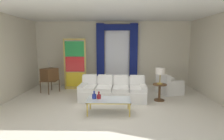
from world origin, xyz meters
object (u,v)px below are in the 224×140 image
object	(u,v)px
bottle_blue_decanter	(99,96)
vintage_tv	(49,75)
table_lamp_brass	(160,72)
armchair_white	(168,87)
stained_glass_divider	(75,65)
couch_white_long	(113,91)
peacock_figurine	(86,87)
bottle_crystal_tall	(94,96)
coffee_table	(109,100)
round_side_table	(160,91)

from	to	relation	value
bottle_blue_decanter	vintage_tv	bearing A→B (deg)	136.40
bottle_blue_decanter	table_lamp_brass	world-z (taller)	table_lamp_brass
armchair_white	stained_glass_divider	bearing A→B (deg)	170.61
armchair_white	stained_glass_divider	xyz separation A→B (m)	(-3.87, 0.64, 0.77)
vintage_tv	table_lamp_brass	xyz separation A→B (m)	(4.23, -0.98, 0.30)
couch_white_long	peacock_figurine	size ratio (longest dim) A/B	3.98
bottle_crystal_tall	table_lamp_brass	size ratio (longest dim) A/B	0.40
coffee_table	round_side_table	xyz separation A→B (m)	(1.74, 1.16, -0.02)
stained_glass_divider	table_lamp_brass	world-z (taller)	stained_glass_divider
coffee_table	bottle_crystal_tall	size ratio (longest dim) A/B	5.43
vintage_tv	round_side_table	distance (m)	4.36
couch_white_long	round_side_table	world-z (taller)	couch_white_long
stained_glass_divider	armchair_white	bearing A→B (deg)	-9.39
couch_white_long	bottle_crystal_tall	size ratio (longest dim) A/B	10.40
round_side_table	bottle_blue_decanter	bearing A→B (deg)	-151.23
round_side_table	table_lamp_brass	xyz separation A→B (m)	(0.00, 0.00, 0.67)
round_side_table	coffee_table	bearing A→B (deg)	-146.31
couch_white_long	stained_glass_divider	xyz separation A→B (m)	(-1.66, 1.41, 0.75)
bottle_crystal_tall	armchair_white	xyz separation A→B (m)	(2.73, 2.00, -0.20)
couch_white_long	table_lamp_brass	world-z (taller)	table_lamp_brass
couch_white_long	vintage_tv	bearing A→B (deg)	161.60
bottle_blue_decanter	stained_glass_divider	world-z (taller)	stained_glass_divider
bottle_crystal_tall	peacock_figurine	xyz separation A→B (m)	(-0.62, 2.15, -0.27)
armchair_white	coffee_table	bearing A→B (deg)	-138.35
couch_white_long	vintage_tv	size ratio (longest dim) A/B	1.77
bottle_crystal_tall	peacock_figurine	size ratio (longest dim) A/B	0.38
coffee_table	vintage_tv	bearing A→B (deg)	139.33
vintage_tv	table_lamp_brass	world-z (taller)	vintage_tv
round_side_table	table_lamp_brass	bearing A→B (deg)	90.00
bottle_crystal_tall	table_lamp_brass	bearing A→B (deg)	27.13
vintage_tv	round_side_table	xyz separation A→B (m)	(4.23, -0.98, -0.37)
bottle_crystal_tall	armchair_white	distance (m)	3.39
peacock_figurine	coffee_table	bearing A→B (deg)	-64.68
round_side_table	couch_white_long	bearing A→B (deg)	175.74
bottle_crystal_tall	stained_glass_divider	xyz separation A→B (m)	(-1.14, 2.64, 0.57)
couch_white_long	bottle_crystal_tall	bearing A→B (deg)	-113.09
table_lamp_brass	bottle_blue_decanter	bearing A→B (deg)	-151.23
couch_white_long	vintage_tv	world-z (taller)	vintage_tv
bottle_blue_decanter	round_side_table	bearing A→B (deg)	28.77
couch_white_long	round_side_table	size ratio (longest dim) A/B	4.01
vintage_tv	peacock_figurine	bearing A→B (deg)	2.35
bottle_crystal_tall	peacock_figurine	distance (m)	2.26
armchair_white	table_lamp_brass	bearing A→B (deg)	-122.47
peacock_figurine	round_side_table	bearing A→B (deg)	-20.58
stained_glass_divider	round_side_table	bearing A→B (deg)	-24.90
bottle_crystal_tall	table_lamp_brass	world-z (taller)	table_lamp_brass
couch_white_long	armchair_white	bearing A→B (deg)	19.24
coffee_table	round_side_table	size ratio (longest dim) A/B	2.10
couch_white_long	coffee_table	xyz separation A→B (m)	(-0.10, -1.28, 0.07)
table_lamp_brass	stained_glass_divider	bearing A→B (deg)	155.10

